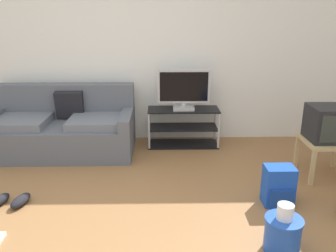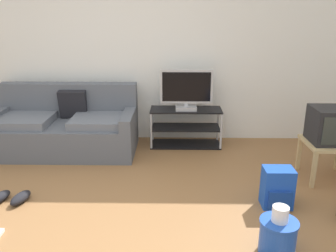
# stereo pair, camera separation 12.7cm
# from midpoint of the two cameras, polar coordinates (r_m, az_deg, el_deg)

# --- Properties ---
(ground_plane) EXTENTS (9.00, 9.80, 0.02)m
(ground_plane) POSITION_cam_midpoint_polar(r_m,az_deg,el_deg) (3.03, -11.43, -17.96)
(ground_plane) COLOR olive
(wall_back) EXTENTS (9.00, 0.10, 2.70)m
(wall_back) POSITION_cam_midpoint_polar(r_m,az_deg,el_deg) (4.89, -7.45, 13.28)
(wall_back) COLOR white
(wall_back) RESTS_ON ground_plane
(couch) EXTENTS (1.85, 0.86, 0.85)m
(couch) POSITION_cam_midpoint_polar(r_m,az_deg,el_deg) (4.74, -17.74, -0.42)
(couch) COLOR #565B66
(couch) RESTS_ON ground_plane
(tv_stand) EXTENTS (0.96, 0.37, 0.52)m
(tv_stand) POSITION_cam_midpoint_polar(r_m,az_deg,el_deg) (4.75, 1.74, -0.19)
(tv_stand) COLOR black
(tv_stand) RESTS_ON ground_plane
(flat_tv) EXTENTS (0.69, 0.22, 0.53)m
(flat_tv) POSITION_cam_midpoint_polar(r_m,az_deg,el_deg) (4.59, 1.81, 5.92)
(flat_tv) COLOR #B2B2B7
(flat_tv) RESTS_ON tv_stand
(side_table) EXTENTS (0.51, 0.51, 0.42)m
(side_table) POSITION_cam_midpoint_polar(r_m,az_deg,el_deg) (4.17, 23.79, -3.02)
(side_table) COLOR tan
(side_table) RESTS_ON ground_plane
(crt_tv) EXTENTS (0.42, 0.40, 0.38)m
(crt_tv) POSITION_cam_midpoint_polar(r_m,az_deg,el_deg) (4.11, 24.15, 0.39)
(crt_tv) COLOR #232326
(crt_tv) RESTS_ON side_table
(backpack) EXTENTS (0.28, 0.27, 0.39)m
(backpack) POSITION_cam_midpoint_polar(r_m,az_deg,el_deg) (3.48, 16.70, -9.44)
(backpack) COLOR blue
(backpack) RESTS_ON ground_plane
(cleaning_bucket) EXTENTS (0.29, 0.29, 0.40)m
(cleaning_bucket) POSITION_cam_midpoint_polar(r_m,az_deg,el_deg) (2.88, 17.12, -16.29)
(cleaning_bucket) COLOR blue
(cleaning_bucket) RESTS_ON ground_plane
(sneakers_pair) EXTENTS (0.40, 0.29, 0.09)m
(sneakers_pair) POSITION_cam_midpoint_polar(r_m,az_deg,el_deg) (3.74, -25.51, -11.02)
(sneakers_pair) COLOR black
(sneakers_pair) RESTS_ON ground_plane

